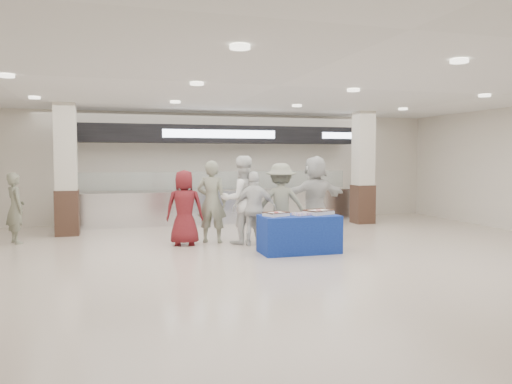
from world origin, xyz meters
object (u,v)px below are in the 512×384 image
object	(u,v)px
sheet_cake_right	(319,212)
sheet_cake_left	(276,214)
display_table	(299,234)
chef_short	(255,209)
soldier_bg	(15,208)
civilian_white	(315,197)
chef_tall	(242,200)
cupcake_tray	(302,214)
civilian_maroon	(185,208)
soldier_a	(212,202)
soldier_b	(281,203)

from	to	relation	value
sheet_cake_right	sheet_cake_left	bearing A→B (deg)	-177.66
display_table	chef_short	world-z (taller)	chef_short
sheet_cake_right	soldier_bg	world-z (taller)	soldier_bg
sheet_cake_left	civilian_white	bearing A→B (deg)	47.88
chef_tall	chef_short	distance (m)	0.42
cupcake_tray	display_table	bearing A→B (deg)	121.24
civilian_maroon	soldier_a	world-z (taller)	soldier_a
display_table	soldier_b	distance (m)	1.22
sheet_cake_left	chef_tall	distance (m)	1.41
sheet_cake_left	sheet_cake_right	size ratio (longest dim) A/B	0.84
civilian_maroon	soldier_a	xyz separation A→B (m)	(0.63, 0.17, 0.10)
cupcake_tray	soldier_b	bearing A→B (deg)	91.59
sheet_cake_left	cupcake_tray	bearing A→B (deg)	-6.69
soldier_a	soldier_bg	bearing A→B (deg)	9.50
chef_tall	soldier_b	size ratio (longest dim) A/B	1.09
soldier_a	chef_short	size ratio (longest dim) A/B	1.15
cupcake_tray	chef_short	xyz separation A→B (m)	(-0.65, 1.09, 0.02)
civilian_maroon	sheet_cake_left	bearing A→B (deg)	147.85
chef_tall	chef_short	bearing A→B (deg)	114.77
cupcake_tray	civilian_white	world-z (taller)	civilian_white
civilian_maroon	soldier_b	world-z (taller)	soldier_b
chef_short	soldier_a	bearing A→B (deg)	-23.04
soldier_b	sheet_cake_right	bearing A→B (deg)	126.20
civilian_white	display_table	bearing A→B (deg)	48.63
civilian_maroon	chef_tall	bearing A→B (deg)	-174.46
chef_tall	civilian_maroon	bearing A→B (deg)	-11.91
civilian_maroon	civilian_white	bearing A→B (deg)	-165.15
sheet_cake_right	soldier_a	distance (m)	2.47
cupcake_tray	soldier_a	xyz separation A→B (m)	(-1.47, 1.70, 0.14)
sheet_cake_right	chef_tall	bearing A→B (deg)	133.64
sheet_cake_right	soldier_bg	distance (m)	6.63
sheet_cake_right	chef_short	size ratio (longest dim) A/B	0.39
chef_tall	cupcake_tray	bearing A→B (deg)	114.20
civilian_maroon	civilian_white	xyz separation A→B (m)	(3.13, 0.23, 0.15)
chef_short	soldier_b	bearing A→B (deg)	-160.13
chef_short	sheet_cake_right	bearing A→B (deg)	150.56
display_table	cupcake_tray	world-z (taller)	cupcake_tray
chef_short	soldier_b	distance (m)	0.63
civilian_maroon	soldier_b	bearing A→B (deg)	-179.52
chef_short	civilian_white	xyz separation A→B (m)	(1.68, 0.67, 0.17)
civilian_white	chef_short	bearing A→B (deg)	12.02
cupcake_tray	chef_tall	size ratio (longest dim) A/B	0.21
sheet_cake_left	civilian_white	distance (m)	2.30
sheet_cake_right	chef_short	world-z (taller)	chef_short
sheet_cake_right	soldier_bg	size ratio (longest dim) A/B	0.40
sheet_cake_left	soldier_b	xyz separation A→B (m)	(0.48, 1.10, 0.09)
display_table	civilian_white	distance (m)	2.10
soldier_b	chef_short	bearing A→B (deg)	19.85
cupcake_tray	civilian_white	distance (m)	2.05
chef_tall	soldier_bg	size ratio (longest dim) A/B	1.24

